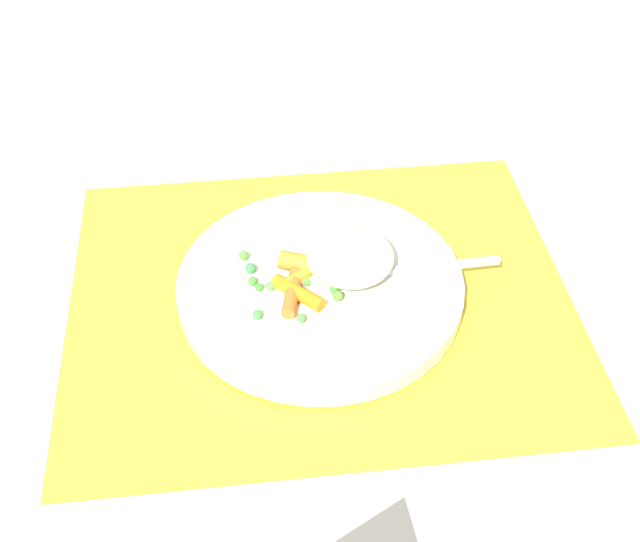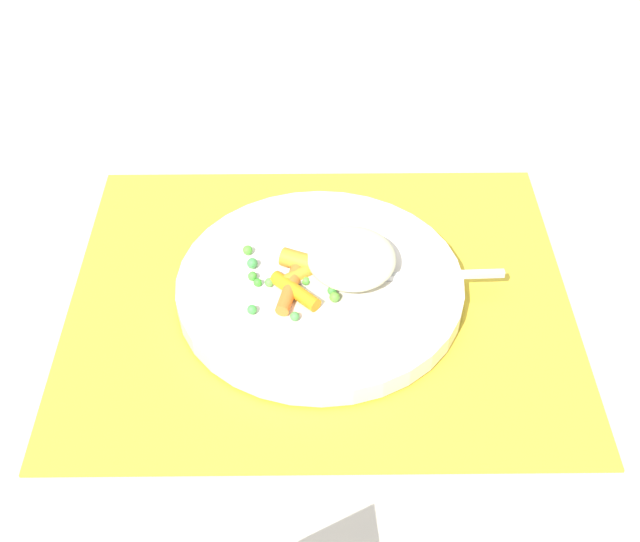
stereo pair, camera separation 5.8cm
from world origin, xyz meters
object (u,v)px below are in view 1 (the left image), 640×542
(plate, at_px, (320,286))
(carrot_portion, at_px, (298,279))
(fork, at_px, (364,272))
(rice_mound, at_px, (350,256))

(plate, distance_m, carrot_portion, 0.03)
(carrot_portion, distance_m, fork, 0.06)
(fork, bearing_deg, plate, 2.04)
(rice_mound, relative_size, carrot_portion, 1.08)
(plate, relative_size, fork, 1.24)
(rice_mound, relative_size, fork, 0.40)
(plate, bearing_deg, carrot_portion, 13.42)
(carrot_portion, bearing_deg, plate, -166.58)
(carrot_portion, height_order, fork, carrot_portion)
(plate, xyz_separation_m, fork, (-0.04, -0.00, 0.01))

